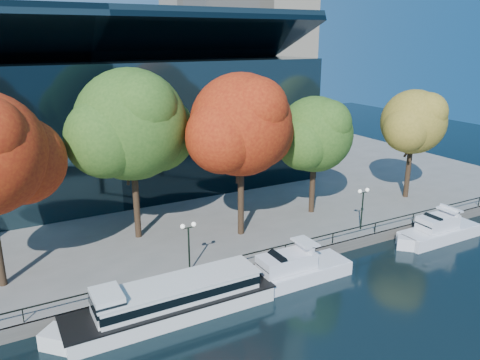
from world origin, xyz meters
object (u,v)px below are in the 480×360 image
cruiser_far (437,231)px  tree_5 (415,123)px  tree_2 (134,127)px  tour_boat (167,300)px  cruiser_near (287,271)px  tree_3 (243,127)px  tree_4 (316,136)px  lamp_1 (189,236)px  lamp_2 (363,199)px

cruiser_far → tree_5: (5.17, 8.41, 8.45)m
tree_2 → tour_boat: bearing=-98.8°
cruiser_near → tree_3: 12.88m
tree_4 → cruiser_far: bearing=-53.3°
tree_4 → lamp_1: (-16.35, -5.97, -5.05)m
tree_2 → lamp_2: tree_2 is taller
cruiser_near → cruiser_far: (16.92, -0.08, 0.00)m
tour_boat → cruiser_far: size_ratio=1.66×
cruiser_near → tree_4: bearing=44.6°
tour_boat → tree_3: tree_3 is taller
tree_3 → tree_5: tree_3 is taller
cruiser_near → lamp_2: bearing=18.5°
cruiser_near → lamp_2: size_ratio=2.73×
tree_3 → tree_4: size_ratio=1.22×
tour_boat → lamp_1: size_ratio=3.95×
tree_4 → tree_5: (12.36, -1.26, 0.41)m
cruiser_near → tree_4: (9.72, 9.59, 8.04)m
cruiser_far → lamp_1: 24.03m
tree_5 → lamp_1: (-28.72, -4.71, -5.46)m
cruiser_near → tour_boat: bearing=179.9°
lamp_1 → cruiser_far: bearing=-8.9°
lamp_1 → tree_5: bearing=9.3°
tree_3 → lamp_1: 11.00m
tour_boat → cruiser_far: bearing=-0.2°
tree_2 → tree_4: 17.96m
tour_boat → tree_5: size_ratio=1.32×
cruiser_far → tree_2: 29.42m
cruiser_far → tree_5: tree_5 is taller
tree_2 → tree_3: (8.53, -3.84, -0.13)m
cruiser_near → tree_3: bearing=86.0°
tree_2 → lamp_2: bearing=-23.9°
tour_boat → cruiser_near: size_ratio=1.45×
tree_3 → lamp_2: tree_3 is taller
tree_3 → lamp_2: (10.27, -4.48, -7.00)m
cruiser_far → tree_3: tree_3 is taller
tree_2 → tree_3: tree_2 is taller
tree_3 → tree_2: bearing=155.8°
lamp_2 → tree_5: bearing=22.7°
tour_boat → lamp_2: 21.14m
cruiser_near → tree_2: 17.56m
tree_2 → tree_3: bearing=-24.2°
cruiser_near → lamp_1: (-6.63, 3.62, 2.99)m
cruiser_far → tree_4: bearing=126.7°
cruiser_far → tree_5: 12.99m
cruiser_near → tree_2: size_ratio=0.73×
tree_3 → lamp_2: size_ratio=3.64×
tree_4 → lamp_2: tree_4 is taller
tree_3 → lamp_1: (-7.20, -4.48, -7.00)m
lamp_1 → lamp_2: bearing=0.0°
tour_boat → lamp_1: (3.18, 3.60, 2.70)m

